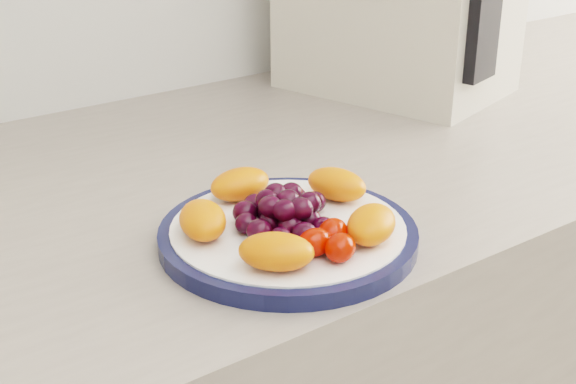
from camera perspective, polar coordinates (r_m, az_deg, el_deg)
plate_rim at (r=0.71m, az=-0.00°, el=-3.12°), size 0.23×0.23×0.01m
plate_face at (r=0.71m, az=-0.00°, el=-3.05°), size 0.21×0.21×0.02m
fruit_plate at (r=0.70m, az=0.03°, el=-1.54°), size 0.20×0.19×0.03m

